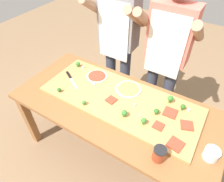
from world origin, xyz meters
TOP-DOWN VIEW (x-y plane):
  - ground_plane at (0.00, 0.00)m, footprint 8.00×8.00m
  - prep_table at (0.00, 0.00)m, footprint 1.82×0.84m
  - cutting_board at (0.01, 0.06)m, footprint 1.41×0.56m
  - chefs_knife at (-0.55, 0.05)m, footprint 0.26×0.16m
  - pizza_whole_tomato_red at (-0.34, 0.20)m, footprint 0.21×0.21m
  - pizza_whole_pesto_green at (0.02, 0.20)m, footprint 0.24×0.24m
  - pizza_slice_far_left at (0.60, 0.07)m, footprint 0.12×0.12m
  - pizza_slice_far_right at (0.41, -0.04)m, footprint 0.08×0.08m
  - pizza_slice_near_left at (0.58, -0.13)m, footprint 0.12×0.12m
  - pizza_slice_near_right at (-0.04, -0.00)m, footprint 0.09×0.09m
  - pizza_slice_center at (0.44, 0.13)m, footprint 0.11×0.11m
  - broccoli_floret_back_left at (0.30, -0.08)m, footprint 0.04×0.04m
  - broccoli_floret_center_left at (0.35, 0.06)m, footprint 0.04×0.04m
  - broccoli_floret_front_right at (-0.50, -0.16)m, footprint 0.04×0.04m
  - broccoli_floret_back_mid at (0.52, 0.22)m, footprint 0.04×0.04m
  - broccoli_floret_front_left at (0.14, -0.10)m, footprint 0.05×0.05m
  - broccoli_floret_center_right at (0.40, 0.25)m, footprint 0.05×0.05m
  - broccoli_floret_back_right at (-0.60, 0.24)m, footprint 0.05×0.05m
  - broccoli_floret_front_mid at (-0.21, -0.16)m, footprint 0.04×0.04m
  - cheese_crumble_a at (-0.29, 0.08)m, footprint 0.03×0.03m
  - cheese_crumble_b at (0.25, -0.03)m, footprint 0.02×0.02m
  - cheese_crumble_c at (-0.54, 0.25)m, footprint 0.03×0.03m
  - cheese_crumble_d at (0.16, 0.05)m, footprint 0.02×0.02m
  - cheese_crumble_e at (0.57, 0.24)m, footprint 0.02×0.02m
  - flour_cup at (0.81, -0.08)m, footprint 0.11×0.11m
  - sauce_jar at (0.51, -0.28)m, footprint 0.09×0.09m
  - cook_left at (-0.36, 0.66)m, footprint 0.54×0.39m
  - cook_right at (0.18, 0.66)m, footprint 0.54×0.39m

SIDE VIEW (x-z plane):
  - ground_plane at x=0.00m, z-range 0.00..0.00m
  - prep_table at x=0.00m, z-range 0.28..1.03m
  - cutting_board at x=0.01m, z-range 0.75..0.77m
  - pizza_slice_far_left at x=0.60m, z-range 0.77..0.79m
  - pizza_slice_far_right at x=0.41m, z-range 0.77..0.79m
  - pizza_slice_near_left at x=0.58m, z-range 0.77..0.79m
  - pizza_slice_near_right at x=-0.04m, z-range 0.77..0.79m
  - pizza_slice_center at x=0.44m, z-range 0.77..0.79m
  - chefs_knife at x=-0.55m, z-range 0.77..0.79m
  - cheese_crumble_b at x=0.25m, z-range 0.77..0.79m
  - pizza_whole_pesto_green at x=0.02m, z-range 0.77..0.79m
  - pizza_whole_tomato_red at x=-0.34m, z-range 0.77..0.79m
  - flour_cup at x=0.81m, z-range 0.74..0.82m
  - cheese_crumble_d at x=0.16m, z-range 0.77..0.79m
  - cheese_crumble_a at x=-0.29m, z-range 0.77..0.79m
  - cheese_crumble_e at x=0.57m, z-range 0.77..0.79m
  - cheese_crumble_c at x=-0.54m, z-range 0.77..0.80m
  - broccoli_floret_front_right at x=-0.50m, z-range 0.78..0.82m
  - broccoli_floret_front_mid at x=-0.21m, z-range 0.78..0.83m
  - sauce_jar at x=0.51m, z-range 0.75..0.86m
  - broccoli_floret_center_left at x=0.35m, z-range 0.78..0.83m
  - broccoli_floret_back_right at x=-0.60m, z-range 0.78..0.84m
  - broccoli_floret_front_left at x=0.14m, z-range 0.78..0.84m
  - broccoli_floret_back_left at x=0.30m, z-range 0.78..0.84m
  - broccoli_floret_back_mid at x=0.52m, z-range 0.78..0.84m
  - broccoli_floret_center_right at x=0.40m, z-range 0.78..0.85m
  - cook_left at x=-0.36m, z-range 0.16..1.83m
  - cook_right at x=0.18m, z-range 0.16..1.83m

